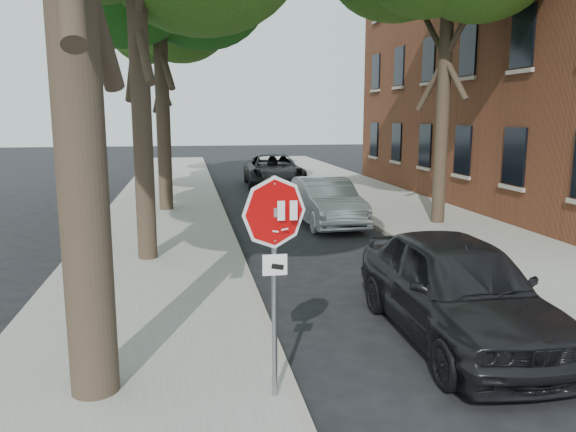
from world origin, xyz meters
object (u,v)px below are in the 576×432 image
object	(u,v)px
stop_sign	(275,245)
car_a	(457,288)
tree_far	(159,30)
car_b	(325,202)
car_d	(274,171)

from	to	relation	value
stop_sign	car_a	size ratio (longest dim) A/B	0.55
tree_far	car_b	distance (m)	13.27
car_b	stop_sign	bearing A→B (deg)	-109.39
stop_sign	tree_far	size ratio (longest dim) A/B	0.28
tree_far	car_b	bearing A→B (deg)	-62.65
car_b	tree_far	bearing A→B (deg)	114.88
tree_far	car_d	xyz separation A→B (m)	(5.17, -0.62, -6.43)
car_a	stop_sign	bearing A→B (deg)	-152.16
car_a	car_b	world-z (taller)	car_a
car_a	car_d	bearing A→B (deg)	90.73
stop_sign	car_d	world-z (taller)	stop_sign
car_a	car_b	xyz separation A→B (m)	(0.27, 9.32, -0.08)
stop_sign	car_a	xyz separation A→B (m)	(3.03, 1.53, -1.14)
stop_sign	car_d	size ratio (longest dim) A/B	0.46
tree_far	car_a	distance (m)	21.24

